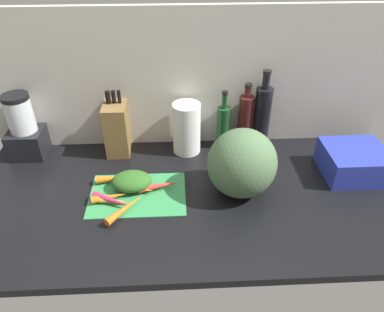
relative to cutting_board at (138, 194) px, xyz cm
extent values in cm
cube|color=black|center=(21.15, -0.20, -1.90)|extent=(170.00, 80.00, 3.00)
cube|color=#BCB7AD|center=(21.15, 38.30, 29.60)|extent=(170.00, 3.00, 60.00)
cube|color=#338C4C|center=(0.00, 0.00, 0.00)|extent=(36.10, 24.92, 0.80)
cone|color=#B2264C|center=(-8.83, -5.64, 2.03)|extent=(15.39, 9.52, 3.25)
cone|color=orange|center=(0.58, 0.31, 1.97)|extent=(11.88, 5.73, 3.14)
cone|color=orange|center=(-7.88, 7.76, 1.88)|extent=(17.57, 4.91, 2.97)
cone|color=orange|center=(-7.81, -5.51, 1.57)|extent=(11.65, 4.47, 2.33)
cone|color=orange|center=(-9.87, -3.38, 1.84)|extent=(13.53, 5.84, 2.89)
cone|color=orange|center=(-3.46, -9.80, 1.84)|extent=(13.65, 15.61, 2.89)
cone|color=red|center=(8.44, 1.91, 2.06)|extent=(16.87, 6.64, 3.32)
ellipsoid|color=#2D6023|center=(-2.25, 3.26, 3.62)|extent=(15.20, 11.69, 6.43)
ellipsoid|color=#4C6B47|center=(38.79, 0.14, 12.93)|extent=(25.51, 23.79, 26.67)
cube|color=brown|center=(-10.12, 30.90, 10.99)|extent=(9.68, 14.65, 22.78)
cylinder|color=black|center=(-12.38, 31.96, 25.13)|extent=(2.08, 2.08, 5.50)
cylinder|color=black|center=(-10.12, 32.30, 25.13)|extent=(1.69, 1.69, 5.50)
cylinder|color=black|center=(-7.86, 32.30, 25.13)|extent=(1.47, 1.47, 5.50)
cube|color=black|center=(-49.05, 30.18, 5.50)|extent=(14.44, 14.44, 11.81)
cylinder|color=silver|center=(-49.05, 30.18, 18.71)|extent=(10.83, 10.83, 14.61)
cylinder|color=black|center=(-49.05, 30.18, 26.92)|extent=(11.05, 11.05, 1.80)
cylinder|color=white|center=(19.80, 29.30, 10.99)|extent=(11.96, 11.96, 22.79)
cylinder|color=#19421E|center=(35.97, 31.94, 9.29)|extent=(5.69, 5.69, 19.38)
cylinder|color=#19421E|center=(35.97, 31.94, 22.10)|extent=(2.22, 2.22, 6.23)
cylinder|color=black|center=(35.97, 31.94, 26.01)|extent=(2.55, 2.55, 1.60)
cylinder|color=#471919|center=(45.61, 32.20, 11.68)|extent=(6.53, 6.53, 24.17)
cylinder|color=#471919|center=(45.61, 32.20, 25.91)|extent=(2.65, 2.65, 4.29)
cylinder|color=black|center=(45.61, 32.20, 28.85)|extent=(3.04, 3.04, 1.60)
cylinder|color=black|center=(52.68, 31.91, 13.57)|extent=(7.26, 7.26, 27.95)
cylinder|color=black|center=(52.68, 31.91, 30.69)|extent=(3.00, 3.00, 6.28)
cylinder|color=black|center=(52.68, 31.91, 34.63)|extent=(3.45, 3.45, 1.60)
cube|color=#2838AD|center=(86.33, 9.31, 5.22)|extent=(24.10, 22.22, 11.24)
camera|label=1|loc=(15.31, -105.57, 90.30)|focal=33.91mm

